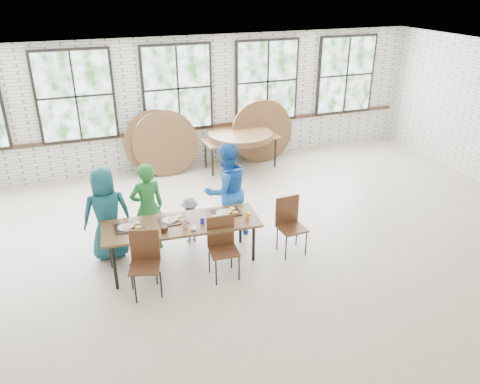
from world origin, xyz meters
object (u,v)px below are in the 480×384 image
object	(u,v)px
dining_table	(182,226)
storage_table	(240,140)
chair_near_right	(222,242)
chair_near_left	(145,257)

from	to	relation	value
dining_table	storage_table	bearing A→B (deg)	62.18
chair_near_right	storage_table	world-z (taller)	chair_near_right
dining_table	chair_near_left	bearing A→B (deg)	-139.15
dining_table	chair_near_left	xyz separation A→B (m)	(-0.66, -0.48, -0.13)
chair_near_left	dining_table	bearing A→B (deg)	52.22
dining_table	chair_near_right	world-z (taller)	chair_near_right
storage_table	chair_near_right	bearing A→B (deg)	-118.58
dining_table	chair_near_right	size ratio (longest dim) A/B	2.59
storage_table	dining_table	bearing A→B (deg)	-127.41
dining_table	chair_near_right	bearing A→B (deg)	-37.36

